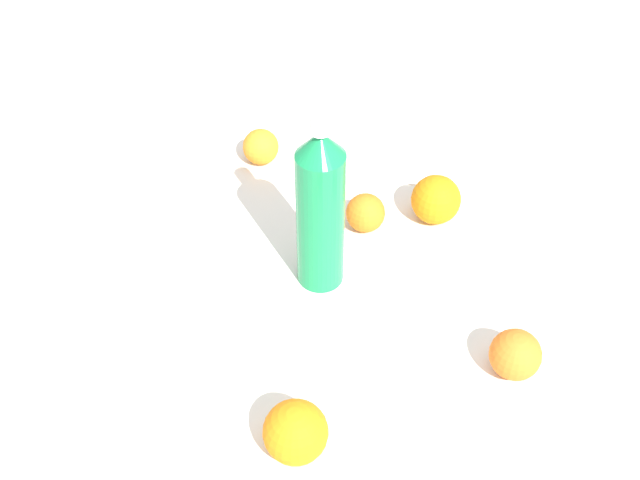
{
  "coord_description": "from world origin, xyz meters",
  "views": [
    {
      "loc": [
        -0.05,
        0.8,
        0.87
      ],
      "look_at": [
        0.04,
        0.0,
        0.08
      ],
      "focal_mm": 44.86,
      "sensor_mm": 36.0,
      "label": 1
    }
  ],
  "objects_px": {
    "orange_3": "(261,147)",
    "folded_napkin": "(407,149)",
    "orange_0": "(436,200)",
    "orange_2": "(515,355)",
    "orange_1": "(365,213)",
    "water_bottle": "(320,211)",
    "orange_4": "(296,432)"
  },
  "relations": [
    {
      "from": "orange_3",
      "to": "folded_napkin",
      "type": "height_order",
      "value": "orange_3"
    },
    {
      "from": "orange_0",
      "to": "orange_2",
      "type": "bearing_deg",
      "value": 110.23
    },
    {
      "from": "orange_2",
      "to": "folded_napkin",
      "type": "height_order",
      "value": "orange_2"
    },
    {
      "from": "folded_napkin",
      "to": "orange_3",
      "type": "bearing_deg",
      "value": 13.11
    },
    {
      "from": "orange_0",
      "to": "orange_3",
      "type": "bearing_deg",
      "value": -20.65
    },
    {
      "from": "orange_2",
      "to": "folded_napkin",
      "type": "distance_m",
      "value": 0.48
    },
    {
      "from": "orange_1",
      "to": "folded_napkin",
      "type": "bearing_deg",
      "value": -106.35
    },
    {
      "from": "orange_1",
      "to": "orange_2",
      "type": "relative_size",
      "value": 0.9
    },
    {
      "from": "water_bottle",
      "to": "orange_0",
      "type": "distance_m",
      "value": 0.24
    },
    {
      "from": "orange_0",
      "to": "orange_1",
      "type": "distance_m",
      "value": 0.11
    },
    {
      "from": "orange_0",
      "to": "folded_napkin",
      "type": "bearing_deg",
      "value": -74.32
    },
    {
      "from": "orange_4",
      "to": "orange_3",
      "type": "bearing_deg",
      "value": -76.21
    },
    {
      "from": "orange_0",
      "to": "orange_1",
      "type": "bearing_deg",
      "value": 17.57
    },
    {
      "from": "water_bottle",
      "to": "orange_0",
      "type": "bearing_deg",
      "value": -147.49
    },
    {
      "from": "orange_2",
      "to": "orange_4",
      "type": "relative_size",
      "value": 0.86
    },
    {
      "from": "water_bottle",
      "to": "orange_0",
      "type": "height_order",
      "value": "water_bottle"
    },
    {
      "from": "orange_3",
      "to": "water_bottle",
      "type": "bearing_deg",
      "value": 116.52
    },
    {
      "from": "water_bottle",
      "to": "orange_2",
      "type": "xyz_separation_m",
      "value": [
        -0.27,
        0.14,
        -0.1
      ]
    },
    {
      "from": "orange_0",
      "to": "orange_2",
      "type": "distance_m",
      "value": 0.31
    },
    {
      "from": "orange_1",
      "to": "orange_3",
      "type": "height_order",
      "value": "same"
    },
    {
      "from": "water_bottle",
      "to": "orange_2",
      "type": "height_order",
      "value": "water_bottle"
    },
    {
      "from": "orange_0",
      "to": "orange_1",
      "type": "height_order",
      "value": "orange_0"
    },
    {
      "from": "folded_napkin",
      "to": "water_bottle",
      "type": "bearing_deg",
      "value": 69.96
    },
    {
      "from": "orange_1",
      "to": "orange_0",
      "type": "bearing_deg",
      "value": -162.43
    },
    {
      "from": "water_bottle",
      "to": "orange_1",
      "type": "xyz_separation_m",
      "value": [
        -0.06,
        -0.12,
        -0.1
      ]
    },
    {
      "from": "water_bottle",
      "to": "orange_3",
      "type": "height_order",
      "value": "water_bottle"
    },
    {
      "from": "orange_1",
      "to": "orange_4",
      "type": "relative_size",
      "value": 0.77
    },
    {
      "from": "orange_1",
      "to": "folded_napkin",
      "type": "relative_size",
      "value": 0.34
    },
    {
      "from": "orange_2",
      "to": "orange_3",
      "type": "xyz_separation_m",
      "value": [
        0.4,
        -0.4,
        -0.0
      ]
    },
    {
      "from": "orange_3",
      "to": "orange_4",
      "type": "distance_m",
      "value": 0.57
    },
    {
      "from": "orange_3",
      "to": "orange_4",
      "type": "relative_size",
      "value": 0.77
    },
    {
      "from": "water_bottle",
      "to": "orange_1",
      "type": "height_order",
      "value": "water_bottle"
    }
  ]
}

